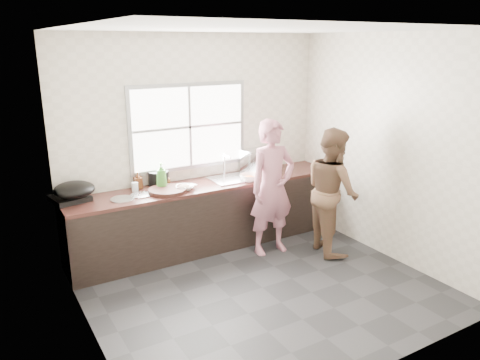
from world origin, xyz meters
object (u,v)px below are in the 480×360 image
woman (272,192)px  bottle_brown_short (165,179)px  glass_jar (135,187)px  burner (70,198)px  pot_lid_left (122,199)px  bowl_mince (185,188)px  bowl_held (249,179)px  person_side (332,191)px  bottle_green (161,176)px  bottle_brown_tall (138,181)px  cutting_board (167,190)px  wok (74,190)px  pot_lid_right (141,195)px  black_pot (159,178)px  dish_rack (257,160)px  plate_food (168,191)px  bowl_crabs (250,178)px

woman → bottle_brown_short: bearing=147.6°
glass_jar → burner: size_ratio=0.29×
pot_lid_left → bowl_mince: bearing=-1.5°
bowl_mince → bowl_held: (0.85, -0.10, 0.00)m
person_side → bottle_green: 2.12m
bowl_mince → burner: 1.32m
person_side → bowl_mince: 1.83m
bowl_held → bottle_brown_tall: bottle_brown_tall is taller
cutting_board → glass_jar: glass_jar is taller
bottle_brown_short → wok: size_ratio=0.35×
person_side → pot_lid_right: person_side is taller
person_side → bowl_mince: person_side is taller
burner → woman: bearing=-18.0°
person_side → black_pot: size_ratio=6.27×
bowl_held → bottle_green: 1.12m
glass_jar → pot_lid_left: (-0.23, -0.23, -0.05)m
cutting_board → burner: (-1.07, 0.27, 0.01)m
bottle_brown_short → pot_lid_left: bearing=-156.3°
person_side → dish_rack: 1.18m
person_side → bottle_green: bearing=77.7°
plate_food → bottle_brown_short: 0.29m
bottle_brown_tall → burner: bottle_brown_tall is taller
bowl_crabs → bottle_brown_tall: (-1.36, 0.40, 0.06)m
plate_food → bowl_held: bearing=-7.2°
burner → pot_lid_right: (0.76, -0.22, -0.02)m
woman → pot_lid_right: woman is taller
wok → bottle_brown_short: bearing=4.4°
bottle_brown_tall → burner: 0.82m
bottle_brown_short → pot_lid_right: 0.47m
bowl_held → pot_lid_left: 1.62m
cutting_board → plate_food: bearing=52.6°
black_pot → wok: bearing=-173.3°
bowl_mince → bottle_green: size_ratio=0.66×
dish_rack → black_pot: bearing=157.9°
dish_rack → pot_lid_right: 1.78m
bowl_mince → dish_rack: size_ratio=0.54×
black_pot → bottle_green: bottle_green is taller
plate_food → dish_rack: size_ratio=0.50×
person_side → pot_lid_left: bearing=86.2°
woman → dish_rack: bearing=72.7°
bottle_brown_tall → bottle_brown_short: (0.34, -0.04, -0.02)m
plate_food → burner: size_ratio=0.54×
burner → plate_food: bearing=-13.5°
bottle_green → pot_lid_left: 0.58m
dish_rack → bowl_held: bearing=-154.2°
bottle_brown_tall → black_pot: bearing=0.0°
black_pot → dish_rack: size_ratio=0.62×
bowl_mince → dish_rack: dish_rack is taller
person_side → bottle_green: (-1.88, 0.96, 0.23)m
cutting_board → burner: bearing=165.9°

